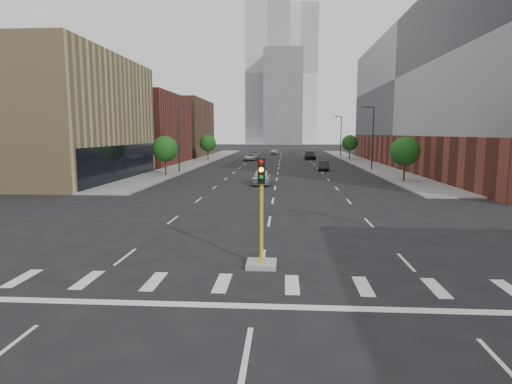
# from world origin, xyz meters

# --- Properties ---
(sidewalk_left_far) EXTENTS (5.00, 92.00, 0.15)m
(sidewalk_left_far) POSITION_xyz_m (-15.00, 74.00, 0.07)
(sidewalk_left_far) COLOR gray
(sidewalk_left_far) RESTS_ON ground
(sidewalk_right_far) EXTENTS (5.00, 92.00, 0.15)m
(sidewalk_right_far) POSITION_xyz_m (15.00, 74.00, 0.07)
(sidewalk_right_far) COLOR gray
(sidewalk_right_far) RESTS_ON ground
(building_left_mid) EXTENTS (20.00, 24.00, 14.00)m
(building_left_mid) POSITION_xyz_m (-27.50, 40.00, 7.00)
(building_left_mid) COLOR tan
(building_left_mid) RESTS_ON ground
(building_left_far_a) EXTENTS (20.00, 22.00, 12.00)m
(building_left_far_a) POSITION_xyz_m (-27.50, 66.00, 6.00)
(building_left_far_a) COLOR brown
(building_left_far_a) RESTS_ON ground
(building_left_far_b) EXTENTS (20.00, 24.00, 13.00)m
(building_left_far_b) POSITION_xyz_m (-27.50, 92.00, 6.50)
(building_left_far_b) COLOR brown
(building_left_far_b) RESTS_ON ground
(building_right_main) EXTENTS (24.00, 70.00, 22.00)m
(building_right_main) POSITION_xyz_m (29.50, 60.00, 11.00)
(building_right_main) COLOR brown
(building_right_main) RESTS_ON ground
(tower_left) EXTENTS (22.00, 22.00, 70.00)m
(tower_left) POSITION_xyz_m (-8.00, 220.00, 35.00)
(tower_left) COLOR #B2B7BC
(tower_left) RESTS_ON ground
(tower_right) EXTENTS (20.00, 20.00, 80.00)m
(tower_right) POSITION_xyz_m (10.00, 260.00, 40.00)
(tower_right) COLOR #B2B7BC
(tower_right) RESTS_ON ground
(tower_mid) EXTENTS (18.00, 18.00, 44.00)m
(tower_mid) POSITION_xyz_m (0.00, 200.00, 22.00)
(tower_mid) COLOR slate
(tower_mid) RESTS_ON ground
(median_traffic_signal) EXTENTS (1.20, 1.20, 4.40)m
(median_traffic_signal) POSITION_xyz_m (0.00, 8.97, 0.97)
(median_traffic_signal) COLOR #999993
(median_traffic_signal) RESTS_ON ground
(streetlight_right_a) EXTENTS (1.60, 0.22, 9.07)m
(streetlight_right_a) POSITION_xyz_m (13.41, 55.00, 5.01)
(streetlight_right_a) COLOR #2D2D30
(streetlight_right_a) RESTS_ON ground
(streetlight_right_b) EXTENTS (1.60, 0.22, 9.07)m
(streetlight_right_b) POSITION_xyz_m (13.41, 90.00, 5.01)
(streetlight_right_b) COLOR #2D2D30
(streetlight_right_b) RESTS_ON ground
(streetlight_left) EXTENTS (1.60, 0.22, 9.07)m
(streetlight_left) POSITION_xyz_m (-13.41, 50.00, 5.01)
(streetlight_left) COLOR #2D2D30
(streetlight_left) RESTS_ON ground
(tree_left_near) EXTENTS (3.20, 3.20, 4.85)m
(tree_left_near) POSITION_xyz_m (-14.00, 45.00, 3.39)
(tree_left_near) COLOR #382619
(tree_left_near) RESTS_ON ground
(tree_left_far) EXTENTS (3.20, 3.20, 4.85)m
(tree_left_far) POSITION_xyz_m (-14.00, 75.00, 3.39)
(tree_left_far) COLOR #382619
(tree_left_far) RESTS_ON ground
(tree_right_near) EXTENTS (3.20, 3.20, 4.85)m
(tree_right_near) POSITION_xyz_m (14.00, 40.00, 3.39)
(tree_right_near) COLOR #382619
(tree_right_near) RESTS_ON ground
(tree_right_far) EXTENTS (3.20, 3.20, 4.85)m
(tree_right_far) POSITION_xyz_m (14.00, 80.00, 3.39)
(tree_right_far) COLOR #382619
(tree_right_far) RESTS_ON ground
(car_near_left) EXTENTS (1.91, 4.68, 1.59)m
(car_near_left) POSITION_xyz_m (-1.50, 36.85, 0.80)
(car_near_left) COLOR #AEAFB3
(car_near_left) RESTS_ON ground
(car_mid_right) EXTENTS (1.68, 4.26, 1.38)m
(car_mid_right) POSITION_xyz_m (6.53, 54.72, 0.69)
(car_mid_right) COLOR black
(car_mid_right) RESTS_ON ground
(car_far_left) EXTENTS (2.80, 5.16, 1.37)m
(car_far_left) POSITION_xyz_m (-5.76, 76.22, 0.69)
(car_far_left) COLOR silver
(car_far_left) RESTS_ON ground
(car_deep_right) EXTENTS (2.53, 5.76, 1.65)m
(car_deep_right) POSITION_xyz_m (6.13, 80.48, 0.82)
(car_deep_right) COLOR black
(car_deep_right) RESTS_ON ground
(car_distant) EXTENTS (2.12, 4.14, 1.35)m
(car_distant) POSITION_xyz_m (-1.65, 100.32, 0.67)
(car_distant) COLOR silver
(car_distant) RESTS_ON ground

